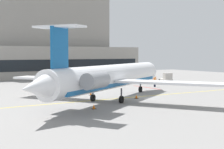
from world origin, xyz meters
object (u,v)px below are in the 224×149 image
baggage_tug (120,79)px  belt_loader (167,78)px  regional_jet (110,77)px  marshaller (155,81)px  fuel_tank (138,73)px  pushback_tractor (97,77)px

baggage_tug → belt_loader: size_ratio=1.24×
regional_jet → marshaller: bearing=34.8°
regional_jet → marshaller: 20.65m
baggage_tug → belt_loader: bearing=-25.1°
baggage_tug → fuel_tank: size_ratio=0.53×
pushback_tractor → fuel_tank: (10.35, -1.27, 0.54)m
baggage_tug → fuel_tank: (9.67, 7.15, 0.59)m
fuel_tank → pushback_tractor: bearing=173.0°
regional_jet → fuel_tank: bearing=48.4°
belt_loader → regional_jet: bearing=-145.1°
pushback_tractor → fuel_tank: size_ratio=0.37×
baggage_tug → fuel_tank: fuel_tank is taller
pushback_tractor → belt_loader: (9.50, -12.55, 0.07)m
fuel_tank → marshaller: (-8.21, -16.49, -0.43)m
baggage_tug → pushback_tractor: (-0.68, 8.42, 0.05)m
baggage_tug → fuel_tank: bearing=36.5°
fuel_tank → marshaller: bearing=-116.4°
belt_loader → fuel_tank: fuel_tank is taller
regional_jet → belt_loader: bearing=34.9°
belt_loader → fuel_tank: bearing=85.7°
pushback_tractor → marshaller: bearing=-83.1°
baggage_tug → marshaller: bearing=-81.1°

